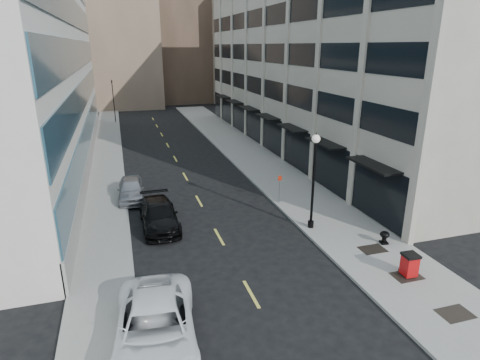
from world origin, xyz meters
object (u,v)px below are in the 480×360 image
car_silver_sedan (131,189)px  lamppost (314,173)px  car_white_van (155,328)px  car_black_pickup (159,215)px  urn_planter (384,236)px  trash_bin (410,264)px  sign_post (280,184)px  traffic_signal (112,83)px

car_silver_sedan → lamppost: 13.59m
car_white_van → car_black_pickup: size_ratio=1.20×
urn_planter → car_white_van: bearing=-161.2°
car_black_pickup → lamppost: lamppost is taller
car_black_pickup → lamppost: (8.83, -3.08, 2.84)m
trash_bin → sign_post: size_ratio=0.54×
car_white_van → trash_bin: (12.14, 1.26, -0.12)m
lamppost → urn_planter: size_ratio=8.04×
car_black_pickup → car_silver_sedan: (-1.44, 5.36, 0.01)m
traffic_signal → car_silver_sedan: size_ratio=1.51×
car_white_van → urn_planter: (13.05, 4.44, -0.30)m
car_white_van → car_silver_sedan: 16.03m
trash_bin → lamppost: (-2.06, 6.32, 2.85)m
car_white_van → car_black_pickup: 10.74m
traffic_signal → car_black_pickup: bearing=-86.5°
urn_planter → trash_bin: bearing=-106.0°
car_silver_sedan → trash_bin: car_silver_sedan is taller
lamppost → urn_planter: lamppost is taller
lamppost → sign_post: 4.80m
car_silver_sedan → car_white_van: bearing=-87.1°
car_black_pickup → trash_bin: bearing=-41.4°
lamppost → car_silver_sedan: bearing=140.6°
car_white_van → car_silver_sedan: bearing=96.6°
traffic_signal → sign_post: 38.12m
car_silver_sedan → lamppost: (10.26, -8.44, 2.83)m
car_white_van → car_silver_sedan: car_white_van is taller
trash_bin → lamppost: 7.23m
car_black_pickup → sign_post: size_ratio=2.51×
traffic_signal → car_white_van: 48.48m
traffic_signal → sign_post: size_ratio=3.26×
trash_bin → urn_planter: (0.91, 3.18, -0.18)m
traffic_signal → car_black_pickup: 37.95m
car_silver_sedan → lamppost: lamppost is taller
lamppost → urn_planter: 5.28m
urn_planter → lamppost: bearing=133.4°
sign_post → urn_planter: bearing=-58.7°
trash_bin → traffic_signal: bearing=108.0°
traffic_signal → lamppost: bearing=-74.7°
traffic_signal → sign_post: (10.81, -36.32, -4.17)m
lamppost → sign_post: bearing=94.2°
car_white_van → traffic_signal: bearing=97.2°
car_white_van → sign_post: (9.76, 11.91, 0.66)m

